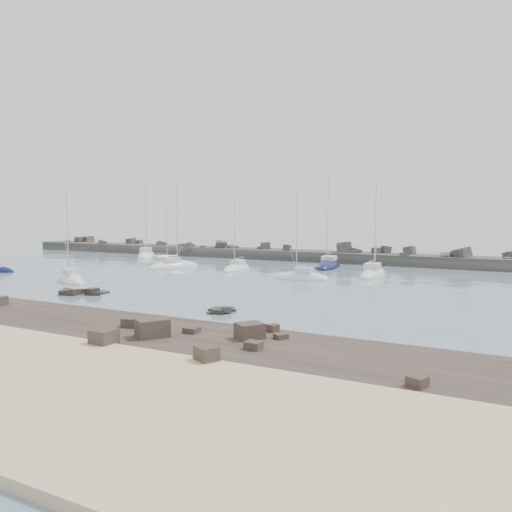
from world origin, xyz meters
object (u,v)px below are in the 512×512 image
(sailboat_4, at_px, (71,280))
(sailboat_5, at_px, (237,269))
(sailboat_2, at_px, (174,267))
(sailboat_0, at_px, (146,256))
(sailboat_7, at_px, (301,278))
(sailboat_3, at_px, (163,264))
(sailboat_8, at_px, (373,275))
(sailboat_6, at_px, (328,267))

(sailboat_4, relative_size, sailboat_5, 1.05)
(sailboat_2, bearing_deg, sailboat_0, 141.34)
(sailboat_0, height_order, sailboat_5, sailboat_0)
(sailboat_0, height_order, sailboat_7, sailboat_0)
(sailboat_2, xyz_separation_m, sailboat_3, (-4.98, 3.69, -0.01))
(sailboat_2, relative_size, sailboat_7, 1.15)
(sailboat_8, bearing_deg, sailboat_5, -173.64)
(sailboat_6, relative_size, sailboat_7, 1.31)
(sailboat_4, distance_m, sailboat_8, 40.97)
(sailboat_3, relative_size, sailboat_4, 1.06)
(sailboat_0, xyz_separation_m, sailboat_8, (48.47, -9.25, 0.01))
(sailboat_3, bearing_deg, sailboat_0, 140.52)
(sailboat_3, xyz_separation_m, sailboat_7, (28.69, -7.20, 0.02))
(sailboat_0, height_order, sailboat_2, sailboat_0)
(sailboat_5, relative_size, sailboat_8, 0.84)
(sailboat_8, bearing_deg, sailboat_0, 169.20)
(sailboat_0, xyz_separation_m, sailboat_4, (15.07, -32.98, 0.00))
(sailboat_3, relative_size, sailboat_8, 0.93)
(sailboat_2, distance_m, sailboat_8, 31.70)
(sailboat_4, bearing_deg, sailboat_7, 31.60)
(sailboat_5, bearing_deg, sailboat_6, 40.92)
(sailboat_0, xyz_separation_m, sailboat_7, (40.79, -17.16, -0.01))
(sailboat_0, relative_size, sailboat_3, 1.22)
(sailboat_4, bearing_deg, sailboat_2, 84.08)
(sailboat_7, relative_size, sailboat_8, 0.84)
(sailboat_3, xyz_separation_m, sailboat_6, (27.08, 8.39, 0.02))
(sailboat_2, relative_size, sailboat_5, 1.15)
(sailboat_3, bearing_deg, sailboat_8, 1.13)
(sailboat_2, height_order, sailboat_8, sailboat_8)
(sailboat_6, bearing_deg, sailboat_8, -39.54)
(sailboat_2, bearing_deg, sailboat_5, 11.19)
(sailboat_0, relative_size, sailboat_2, 1.17)
(sailboat_7, bearing_deg, sailboat_3, 165.92)
(sailboat_3, height_order, sailboat_5, sailboat_3)
(sailboat_6, distance_m, sailboat_7, 15.67)
(sailboat_0, height_order, sailboat_6, sailboat_0)
(sailboat_3, xyz_separation_m, sailboat_4, (2.97, -23.02, 0.02))
(sailboat_6, height_order, sailboat_7, sailboat_6)
(sailboat_4, distance_m, sailboat_5, 24.84)
(sailboat_2, distance_m, sailboat_3, 6.20)
(sailboat_2, xyz_separation_m, sailboat_4, (-2.00, -19.33, 0.01))
(sailboat_0, bearing_deg, sailboat_6, -2.30)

